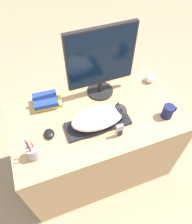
# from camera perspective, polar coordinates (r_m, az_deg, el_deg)

# --- Properties ---
(ground_plane) EXTENTS (12.00, 12.00, 0.00)m
(ground_plane) POSITION_cam_1_polar(r_m,az_deg,el_deg) (2.09, 3.64, -21.15)
(ground_plane) COLOR #998466
(desk) EXTENTS (1.23, 0.68, 0.77)m
(desk) POSITION_cam_1_polar(r_m,az_deg,el_deg) (1.87, 0.16, -8.17)
(desk) COLOR tan
(desk) RESTS_ON ground_plane
(keyboard) EXTENTS (0.45, 0.16, 0.02)m
(keyboard) POSITION_cam_1_polar(r_m,az_deg,el_deg) (1.49, 0.48, -3.07)
(keyboard) COLOR black
(keyboard) RESTS_ON desk
(cat) EXTENTS (0.39, 0.19, 0.13)m
(cat) POSITION_cam_1_polar(r_m,az_deg,el_deg) (1.44, 1.36, -1.22)
(cat) COLOR white
(cat) RESTS_ON keyboard
(monitor) EXTENTS (0.48, 0.20, 0.54)m
(monitor) POSITION_cam_1_polar(r_m,az_deg,el_deg) (1.50, 1.28, 13.30)
(monitor) COLOR black
(monitor) RESTS_ON desk
(computer_mouse) EXTENTS (0.07, 0.08, 0.04)m
(computer_mouse) POSITION_cam_1_polar(r_m,az_deg,el_deg) (1.47, -12.14, -5.59)
(computer_mouse) COLOR black
(computer_mouse) RESTS_ON desk
(coffee_mug) EXTENTS (0.11, 0.08, 0.10)m
(coffee_mug) POSITION_cam_1_polar(r_m,az_deg,el_deg) (1.59, 18.35, 0.15)
(coffee_mug) COLOR #141947
(coffee_mug) RESTS_ON desk
(pen_cup) EXTENTS (0.07, 0.07, 0.20)m
(pen_cup) POSITION_cam_1_polar(r_m,az_deg,el_deg) (1.38, -16.24, -10.07)
(pen_cup) COLOR #939399
(pen_cup) RESTS_ON desk
(baseball) EXTENTS (0.08, 0.08, 0.08)m
(baseball) POSITION_cam_1_polar(r_m,az_deg,el_deg) (1.81, 13.86, 8.64)
(baseball) COLOR silver
(baseball) RESTS_ON desk
(phone) EXTENTS (0.05, 0.02, 0.11)m
(phone) POSITION_cam_1_polar(r_m,az_deg,el_deg) (1.41, 6.11, -4.91)
(phone) COLOR #99999E
(phone) RESTS_ON desk
(book_stack) EXTENTS (0.22, 0.15, 0.07)m
(book_stack) POSITION_cam_1_polar(r_m,az_deg,el_deg) (1.63, -12.86, 2.71)
(book_stack) COLOR #CCC14C
(book_stack) RESTS_ON desk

